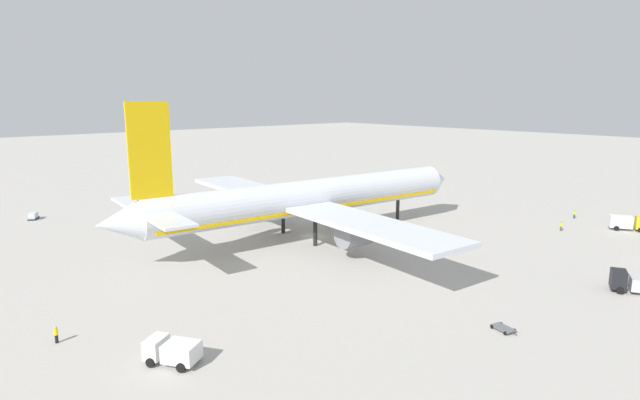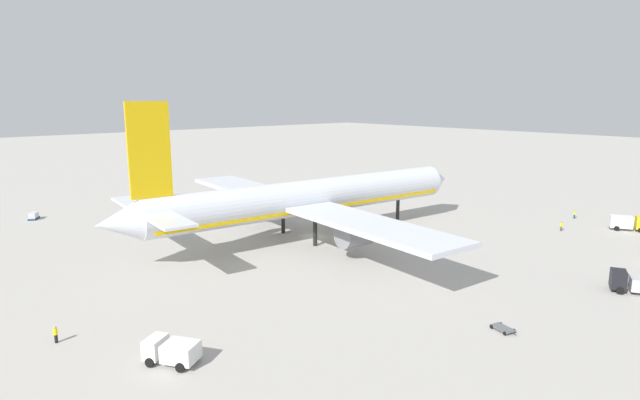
% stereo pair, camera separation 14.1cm
% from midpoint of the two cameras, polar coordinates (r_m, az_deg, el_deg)
% --- Properties ---
extents(ground_plane, '(600.00, 600.00, 0.00)m').
position_cam_midpoint_polar(ground_plane, '(91.87, -0.79, -4.06)').
color(ground_plane, '#ADA8A0').
extents(airliner, '(71.19, 69.44, 23.86)m').
position_cam_midpoint_polar(airliner, '(89.36, -1.49, 0.14)').
color(airliner, silver).
rests_on(airliner, ground).
extents(service_truck_1, '(4.74, 6.29, 2.80)m').
position_cam_midpoint_polar(service_truck_1, '(111.53, 31.02, -2.13)').
color(service_truck_1, yellow).
rests_on(service_truck_1, ground).
extents(service_truck_2, '(4.74, 5.50, 2.32)m').
position_cam_midpoint_polar(service_truck_2, '(51.59, -16.04, -15.73)').
color(service_truck_2, white).
rests_on(service_truck_2, ground).
extents(service_truck_3, '(4.78, 6.30, 2.74)m').
position_cam_midpoint_polar(service_truck_3, '(76.90, 31.59, -7.82)').
color(service_truck_3, black).
rests_on(service_truck_3, ground).
extents(baggage_cart_0, '(2.55, 3.16, 1.40)m').
position_cam_midpoint_polar(baggage_cart_0, '(119.49, -29.16, -1.52)').
color(baggage_cart_0, '#26598C').
rests_on(baggage_cart_0, ground).
extents(baggage_cart_1, '(1.97, 3.07, 0.40)m').
position_cam_midpoint_polar(baggage_cart_1, '(59.56, 19.68, -13.25)').
color(baggage_cart_1, '#595B60').
rests_on(baggage_cart_1, ground).
extents(ground_worker_0, '(0.42, 0.42, 1.73)m').
position_cam_midpoint_polar(ground_worker_0, '(117.22, 26.43, -1.44)').
color(ground_worker_0, navy).
rests_on(ground_worker_0, ground).
extents(ground_worker_1, '(0.57, 0.57, 1.79)m').
position_cam_midpoint_polar(ground_worker_1, '(105.27, 25.23, -2.65)').
color(ground_worker_1, '#3F3F47').
rests_on(ground_worker_1, ground).
extents(ground_worker_4, '(0.47, 0.47, 1.79)m').
position_cam_midpoint_polar(ground_worker_4, '(59.76, -27.21, -13.11)').
color(ground_worker_4, black).
rests_on(ground_worker_4, ground).
extents(traffic_cone_0, '(0.36, 0.36, 0.55)m').
position_cam_midpoint_polar(traffic_cone_0, '(57.61, -17.69, -13.97)').
color(traffic_cone_0, orange).
rests_on(traffic_cone_0, ground).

